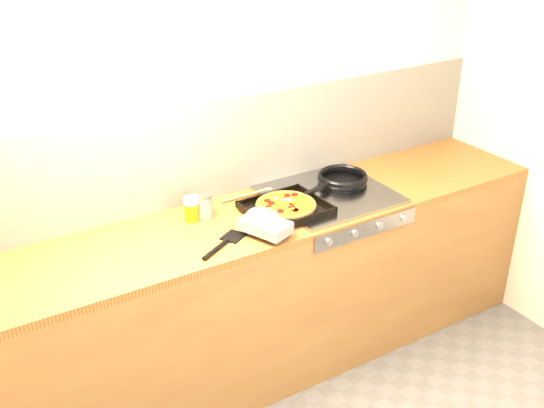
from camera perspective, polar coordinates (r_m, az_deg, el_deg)
room_shell at (r=3.15m, az=-4.49°, el=4.99°), size 3.20×3.20×3.20m
counter_run at (r=3.25m, az=-1.70°, el=-8.18°), size 3.20×0.62×0.90m
stovetop at (r=3.23m, az=5.13°, el=0.86°), size 0.60×0.56×0.02m
pizza_on_tray at (r=2.98m, az=0.66°, el=-0.61°), size 0.49×0.44×0.06m
frying_pan at (r=3.33m, az=6.28°, el=2.26°), size 0.46×0.32×0.04m
tomato_can at (r=3.00m, az=-6.12°, el=-0.17°), size 0.10×0.10×0.12m
juice_glass at (r=2.98m, az=-7.24°, el=-0.43°), size 0.08×0.08×0.12m
wooden_spoon at (r=3.22m, az=-1.77°, el=0.95°), size 0.30×0.04×0.02m
black_spatula at (r=2.78m, az=-4.39°, el=-3.58°), size 0.27×0.18×0.02m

